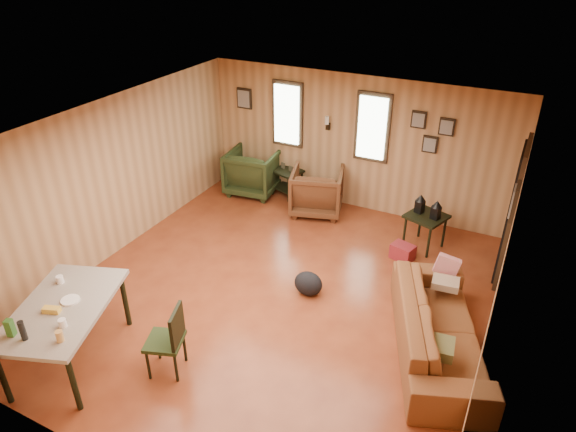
# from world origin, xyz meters

# --- Properties ---
(room) EXTENTS (5.54, 6.04, 2.44)m
(room) POSITION_xyz_m (0.17, 0.27, 1.21)
(room) COLOR brown
(room) RESTS_ON ground
(sofa) EXTENTS (1.46, 2.42, 0.91)m
(sofa) POSITION_xyz_m (2.24, -0.09, 0.46)
(sofa) COLOR brown
(sofa) RESTS_ON ground
(recliner_brown) EXTENTS (1.08, 1.04, 0.90)m
(recliner_brown) POSITION_xyz_m (-0.47, 2.47, 0.45)
(recliner_brown) COLOR #542F19
(recliner_brown) RESTS_ON ground
(recliner_green) EXTENTS (1.00, 0.95, 0.94)m
(recliner_green) POSITION_xyz_m (-1.88, 2.66, 0.47)
(recliner_green) COLOR #263216
(recliner_green) RESTS_ON ground
(end_table) EXTENTS (0.62, 0.59, 0.64)m
(end_table) POSITION_xyz_m (-1.24, 2.82, 0.36)
(end_table) COLOR black
(end_table) RESTS_ON ground
(side_table) EXTENTS (0.70, 0.70, 0.88)m
(side_table) POSITION_xyz_m (1.53, 2.16, 0.60)
(side_table) COLOR black
(side_table) RESTS_ON ground
(cooler) EXTENTS (0.39, 0.33, 0.24)m
(cooler) POSITION_xyz_m (1.34, 1.67, 0.12)
(cooler) COLOR maroon
(cooler) RESTS_ON ground
(backpack) EXTENTS (0.44, 0.36, 0.35)m
(backpack) POSITION_xyz_m (0.41, 0.22, 0.17)
(backpack) COLOR black
(backpack) RESTS_ON ground
(sofa_pillows) EXTENTS (0.58, 1.72, 0.35)m
(sofa_pillows) POSITION_xyz_m (2.20, 0.10, 0.50)
(sofa_pillows) COLOR brown
(sofa_pillows) RESTS_ON sofa
(dining_table) EXTENTS (1.41, 1.78, 1.02)m
(dining_table) POSITION_xyz_m (-1.53, -2.18, 0.72)
(dining_table) COLOR gray
(dining_table) RESTS_ON ground
(dining_chair) EXTENTS (0.50, 0.50, 0.88)m
(dining_chair) POSITION_xyz_m (-0.38, -1.77, 0.49)
(dining_chair) COLOR #263216
(dining_chair) RESTS_ON ground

